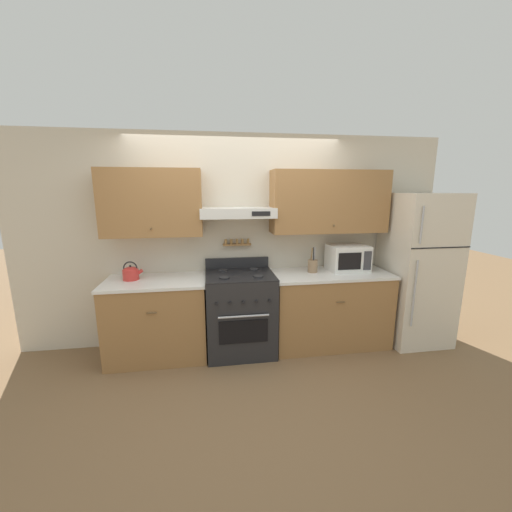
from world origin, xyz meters
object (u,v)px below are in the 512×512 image
Objects in this scene: utensil_crock at (313,266)px; tea_kettle at (131,273)px; refrigerator at (417,269)px; microwave at (348,258)px; stove_range at (240,312)px.

tea_kettle is at bearing -180.00° from utensil_crock.
refrigerator reaches higher than microwave.
utensil_crock reaches higher than tea_kettle.
tea_kettle is at bearing -179.60° from microwave.
stove_range is 2.30× the size of microwave.
refrigerator is (2.22, -0.03, 0.45)m from stove_range.
stove_range is 1.04m from utensil_crock.
tea_kettle is 2.11m from utensil_crock.
stove_range is at bearing -3.75° from tea_kettle.
refrigerator is at bearing -1.80° from tea_kettle.
stove_range is at bearing -174.95° from utensil_crock.
microwave reaches higher than stove_range.
tea_kettle is at bearing 176.25° from stove_range.
stove_range is 4.83× the size of tea_kettle.
stove_range is at bearing 179.27° from refrigerator.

